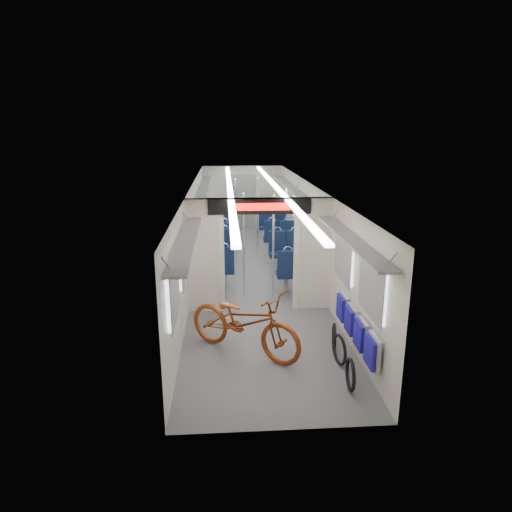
# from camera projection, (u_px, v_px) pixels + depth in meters

# --- Properties ---
(carriage) EXTENTS (12.00, 12.02, 2.31)m
(carriage) POSITION_uv_depth(u_px,v_px,m) (254.00, 221.00, 10.76)
(carriage) COLOR #515456
(carriage) RESTS_ON ground
(bicycle) EXTENTS (2.14, 1.86, 1.12)m
(bicycle) POSITION_uv_depth(u_px,v_px,m) (244.00, 322.00, 7.45)
(bicycle) COLOR #8C3814
(bicycle) RESTS_ON ground
(flip_bench) EXTENTS (0.12, 2.08, 0.49)m
(flip_bench) POSITION_uv_depth(u_px,v_px,m) (356.00, 328.00, 7.19)
(flip_bench) COLOR gray
(flip_bench) RESTS_ON carriage
(bike_hoop_a) EXTENTS (0.07, 0.49, 0.49)m
(bike_hoop_a) POSITION_uv_depth(u_px,v_px,m) (350.00, 376.00, 6.46)
(bike_hoop_a) COLOR black
(bike_hoop_a) RESTS_ON ground
(bike_hoop_b) EXTENTS (0.13, 0.51, 0.51)m
(bike_hoop_b) POSITION_uv_depth(u_px,v_px,m) (339.00, 351.00, 7.17)
(bike_hoop_b) COLOR black
(bike_hoop_b) RESTS_ON ground
(bike_hoop_c) EXTENTS (0.13, 0.47, 0.46)m
(bike_hoop_c) POSITION_uv_depth(u_px,v_px,m) (334.00, 338.00, 7.66)
(bike_hoop_c) COLOR black
(bike_hoop_c) RESTS_ON ground
(seat_bay_near_left) EXTENTS (0.91, 2.09, 1.10)m
(seat_bay_near_left) POSITION_uv_depth(u_px,v_px,m) (215.00, 255.00, 11.44)
(seat_bay_near_left) COLOR #0C1837
(seat_bay_near_left) RESTS_ON ground
(seat_bay_near_right) EXTENTS (0.92, 2.12, 1.11)m
(seat_bay_near_right) POSITION_uv_depth(u_px,v_px,m) (291.00, 258.00, 11.18)
(seat_bay_near_right) COLOR #0C1837
(seat_bay_near_right) RESTS_ON ground
(seat_bay_far_left) EXTENTS (0.94, 2.20, 1.14)m
(seat_bay_far_left) POSITION_uv_depth(u_px,v_px,m) (217.00, 230.00, 14.19)
(seat_bay_far_left) COLOR #0C1837
(seat_bay_far_left) RESTS_ON ground
(seat_bay_far_right) EXTENTS (0.92, 2.13, 1.12)m
(seat_bay_far_right) POSITION_uv_depth(u_px,v_px,m) (276.00, 228.00, 14.45)
(seat_bay_far_right) COLOR #0C1837
(seat_bay_far_right) RESTS_ON ground
(stanchion_near_left) EXTENTS (0.04, 0.04, 2.30)m
(stanchion_near_left) POSITION_uv_depth(u_px,v_px,m) (244.00, 245.00, 9.95)
(stanchion_near_left) COLOR silver
(stanchion_near_left) RESTS_ON ground
(stanchion_near_right) EXTENTS (0.04, 0.04, 2.30)m
(stanchion_near_right) POSITION_uv_depth(u_px,v_px,m) (273.00, 248.00, 9.71)
(stanchion_near_right) COLOR silver
(stanchion_near_right) RESTS_ON ground
(stanchion_far_left) EXTENTS (0.04, 0.04, 2.30)m
(stanchion_far_left) POSITION_uv_depth(u_px,v_px,m) (236.00, 220.00, 12.63)
(stanchion_far_left) COLOR silver
(stanchion_far_left) RESTS_ON ground
(stanchion_far_right) EXTENTS (0.05, 0.05, 2.30)m
(stanchion_far_right) POSITION_uv_depth(u_px,v_px,m) (257.00, 218.00, 13.04)
(stanchion_far_right) COLOR silver
(stanchion_far_right) RESTS_ON ground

